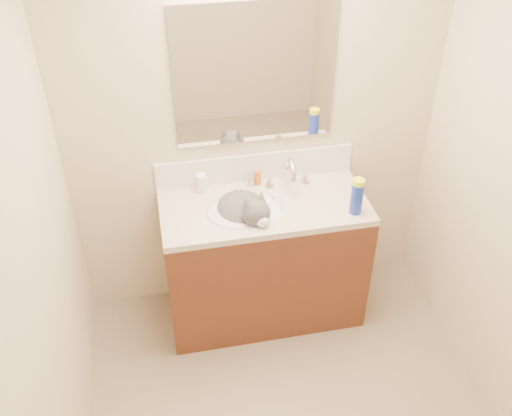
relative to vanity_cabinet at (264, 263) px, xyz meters
name	(u,v)px	position (x,y,z in m)	size (l,w,h in m)	color
room_shell	(321,220)	(0.00, -0.97, 1.08)	(2.24, 2.54, 2.52)	beige
vanity_cabinet	(264,263)	(0.00, 0.00, 0.00)	(1.20, 0.55, 0.82)	#552816
counter_slab	(264,207)	(0.00, 0.00, 0.43)	(1.20, 0.55, 0.04)	beige
basin	(245,220)	(-0.12, -0.03, 0.38)	(0.45, 0.36, 0.14)	silver
faucet	(289,176)	(0.18, 0.14, 0.54)	(0.28, 0.20, 0.21)	silver
cat	(245,213)	(-0.12, -0.02, 0.43)	(0.43, 0.46, 0.33)	#4A474A
backsplash	(255,167)	(0.00, 0.26, 0.54)	(1.20, 0.02, 0.18)	white
mirror	(255,75)	(0.00, 0.26, 1.13)	(0.90, 0.02, 0.80)	white
pill_bottle	(202,183)	(-0.34, 0.20, 0.51)	(0.06, 0.06, 0.11)	white
pill_label	(202,185)	(-0.34, 0.20, 0.49)	(0.06, 0.06, 0.04)	orange
silver_jar	(250,181)	(-0.04, 0.21, 0.48)	(0.05, 0.05, 0.06)	#B7B7BC
amber_bottle	(258,178)	(0.01, 0.21, 0.50)	(0.04, 0.04, 0.09)	orange
toothbrush	(274,198)	(0.07, 0.05, 0.46)	(0.02, 0.14, 0.01)	white
toothbrush_head	(274,197)	(0.07, 0.05, 0.46)	(0.02, 0.03, 0.02)	#70A6EF
spray_can	(357,199)	(0.49, -0.17, 0.54)	(0.07, 0.07, 0.19)	#1934AF
spray_cap	(359,183)	(0.49, -0.17, 0.65)	(0.07, 0.07, 0.04)	#EAF91A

